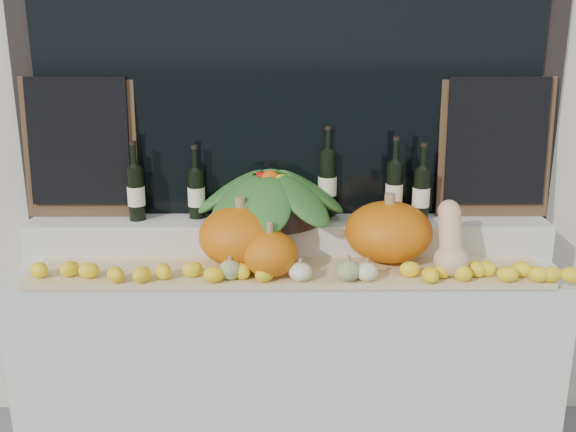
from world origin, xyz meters
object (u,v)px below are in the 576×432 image
at_px(pumpkin_right, 388,232).
at_px(butternut_squash, 451,244).
at_px(pumpkin_left, 241,236).
at_px(wine_bottle_tall, 327,183).
at_px(produce_bowl, 271,196).

bearing_deg(pumpkin_right, butternut_squash, -34.02).
xyz_separation_m(pumpkin_left, wine_bottle_tall, (0.37, 0.28, 0.16)).
xyz_separation_m(pumpkin_right, produce_bowl, (-0.50, 0.14, 0.12)).
distance_m(produce_bowl, wine_bottle_tall, 0.27).
bearing_deg(wine_bottle_tall, butternut_squash, -38.87).
bearing_deg(pumpkin_right, produce_bowl, 163.94).
height_order(pumpkin_left, wine_bottle_tall, wine_bottle_tall).
bearing_deg(pumpkin_left, butternut_squash, -6.73).
relative_size(pumpkin_right, butternut_squash, 1.28).
bearing_deg(butternut_squash, wine_bottle_tall, 141.13).
distance_m(butternut_squash, produce_bowl, 0.80).
height_order(produce_bowl, wine_bottle_tall, wine_bottle_tall).
height_order(butternut_squash, produce_bowl, produce_bowl).
bearing_deg(pumpkin_left, produce_bowl, 58.90).
xyz_separation_m(pumpkin_left, pumpkin_right, (0.62, 0.05, 0.00)).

